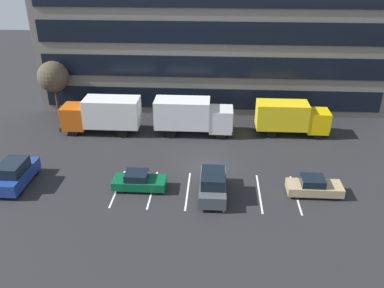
{
  "coord_description": "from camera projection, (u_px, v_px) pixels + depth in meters",
  "views": [
    {
      "loc": [
        0.62,
        -30.29,
        17.29
      ],
      "look_at": [
        -1.41,
        1.51,
        1.4
      ],
      "focal_mm": 37.36,
      "sensor_mm": 36.0,
      "label": 1
    }
  ],
  "objects": [
    {
      "name": "ground_plane",
      "position": [
        207.0,
        166.0,
        34.81
      ],
      "size": [
        120.0,
        120.0,
        0.0
      ],
      "primitive_type": "plane",
      "color": "#262628"
    },
    {
      "name": "office_building",
      "position": [
        213.0,
        40.0,
        47.62
      ],
      "size": [
        38.61,
        12.52,
        14.4
      ],
      "color": "slate",
      "rests_on": "ground_plane"
    },
    {
      "name": "lot_markings",
      "position": [
        206.0,
        191.0,
        31.3
      ],
      "size": [
        14.14,
        5.4,
        0.01
      ],
      "color": "silver",
      "rests_on": "ground_plane"
    },
    {
      "name": "box_truck_orange",
      "position": [
        103.0,
        114.0,
        40.26
      ],
      "size": [
        7.96,
        2.63,
        3.69
      ],
      "color": "#D85914",
      "rests_on": "ground_plane"
    },
    {
      "name": "box_truck_yellow_all",
      "position": [
        291.0,
        117.0,
        39.89
      ],
      "size": [
        7.32,
        2.42,
        3.39
      ],
      "color": "yellow",
      "rests_on": "ground_plane"
    },
    {
      "name": "box_truck_white",
      "position": [
        192.0,
        115.0,
        39.93
      ],
      "size": [
        7.92,
        2.62,
        3.67
      ],
      "color": "white",
      "rests_on": "ground_plane"
    },
    {
      "name": "suv_charcoal",
      "position": [
        213.0,
        184.0,
        30.28
      ],
      "size": [
        2.0,
        4.71,
        2.13
      ],
      "color": "#474C51",
      "rests_on": "ground_plane"
    },
    {
      "name": "suv_navy",
      "position": [
        15.0,
        174.0,
        31.69
      ],
      "size": [
        2.02,
        4.76,
        2.15
      ],
      "color": "navy",
      "rests_on": "ground_plane"
    },
    {
      "name": "sedan_forest",
      "position": [
        139.0,
        181.0,
        31.32
      ],
      "size": [
        4.16,
        1.74,
        1.49
      ],
      "color": "#0C5933",
      "rests_on": "ground_plane"
    },
    {
      "name": "sedan_tan",
      "position": [
        314.0,
        187.0,
        30.61
      ],
      "size": [
        4.17,
        1.75,
        1.49
      ],
      "color": "tan",
      "rests_on": "ground_plane"
    },
    {
      "name": "bare_tree",
      "position": [
        53.0,
        77.0,
        43.05
      ],
      "size": [
        3.34,
        3.34,
        6.26
      ],
      "color": "#473323",
      "rests_on": "ground_plane"
    }
  ]
}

